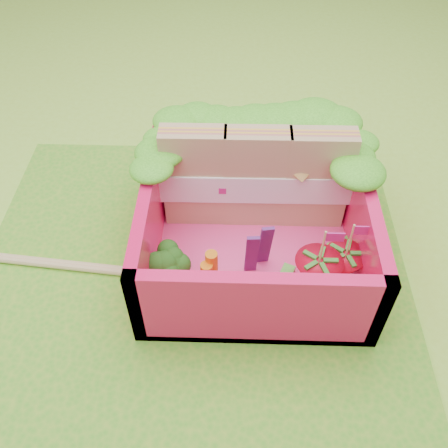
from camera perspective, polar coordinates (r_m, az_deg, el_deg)
ground at (r=3.02m, az=-3.69°, el=-7.14°), size 14.00×14.00×0.00m
placemat at (r=3.01m, az=-3.70°, el=-6.97°), size 2.60×2.60×0.03m
bento_floor at (r=3.13m, az=3.39°, el=-2.88°), size 1.30×1.30×0.05m
bento_box at (r=2.95m, az=3.61°, el=0.25°), size 1.30×1.30×0.55m
lettuce_ruffle at (r=3.08m, az=3.78°, el=10.90°), size 1.43×0.76×0.11m
sandwich_stack at (r=3.05m, az=3.72°, el=5.17°), size 1.24×0.18×0.69m
broccoli at (r=2.83m, az=-6.15°, el=-4.41°), size 0.31×0.31×0.24m
carrot_sticks at (r=2.81m, az=-1.66°, el=-5.72°), size 0.10×0.11×0.29m
purple_wedges at (r=2.85m, az=3.95°, el=-2.94°), size 0.15×0.10×0.38m
strawberry_left at (r=2.84m, az=10.50°, el=-5.81°), size 0.26×0.26×0.50m
strawberry_right at (r=2.93m, az=13.42°, el=-4.72°), size 0.23×0.23×0.47m
snap_peas at (r=2.99m, az=10.85°, el=-5.67°), size 0.61×0.57×0.05m
chopsticks at (r=3.35m, az=-23.10°, el=-3.69°), size 2.33×0.30×0.04m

